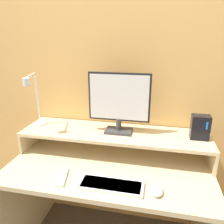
{
  "coord_description": "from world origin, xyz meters",
  "views": [
    {
      "loc": [
        0.28,
        -0.88,
        1.53
      ],
      "look_at": [
        0.01,
        0.38,
        1.09
      ],
      "focal_mm": 35.0,
      "sensor_mm": 36.0,
      "label": 1
    }
  ],
  "objects": [
    {
      "name": "desk_lamp",
      "position": [
        -0.57,
        0.46,
        1.11
      ],
      "size": [
        0.12,
        0.26,
        0.4
      ],
      "color": "silver",
      "rests_on": "monitor_shelf"
    },
    {
      "name": "remote_control",
      "position": [
        -0.24,
        0.14,
        0.74
      ],
      "size": [
        0.09,
        0.19,
        0.02
      ],
      "color": "white",
      "rests_on": "desk"
    },
    {
      "name": "mouse",
      "position": [
        0.32,
        0.13,
        0.75
      ],
      "size": [
        0.06,
        0.1,
        0.03
      ],
      "color": "silver",
      "rests_on": "desk"
    },
    {
      "name": "wall_back",
      "position": [
        0.0,
        0.73,
        1.25
      ],
      "size": [
        6.0,
        0.05,
        2.5
      ],
      "color": "#E5AD60",
      "rests_on": "ground_plane"
    },
    {
      "name": "monitor_shelf",
      "position": [
        0.0,
        0.52,
        0.87
      ],
      "size": [
        1.33,
        0.35,
        0.16
      ],
      "color": "beige",
      "rests_on": "desk"
    },
    {
      "name": "desk",
      "position": [
        0.0,
        0.35,
        0.53
      ],
      "size": [
        1.33,
        0.69,
        0.73
      ],
      "color": "beige",
      "rests_on": "ground_plane"
    },
    {
      "name": "monitor",
      "position": [
        0.03,
        0.52,
        1.12
      ],
      "size": [
        0.42,
        0.12,
        0.42
      ],
      "color": "#38383D",
      "rests_on": "monitor_shelf"
    },
    {
      "name": "keyboard",
      "position": [
        0.06,
        0.13,
        0.74
      ],
      "size": [
        0.37,
        0.14,
        0.02
      ],
      "color": "silver",
      "rests_on": "desk"
    },
    {
      "name": "router_dock",
      "position": [
        0.57,
        0.53,
        0.98
      ],
      "size": [
        0.12,
        0.08,
        0.16
      ],
      "color": "black",
      "rests_on": "monitor_shelf"
    }
  ]
}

